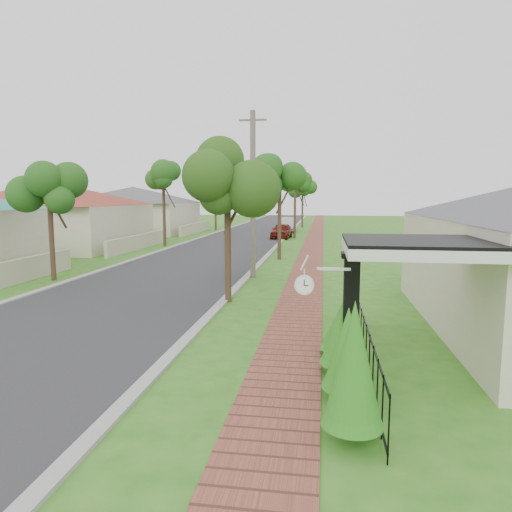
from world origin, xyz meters
The scene contains 16 objects.
ground centered at (0.00, 0.00, 0.00)m, with size 160.00×160.00×0.00m, color #2A6C19.
road centered at (-3.00, 20.00, 0.00)m, with size 7.00×120.00×0.02m, color #28282B.
kerb_right centered at (0.65, 20.00, 0.00)m, with size 0.30×120.00×0.10m, color #9E9E99.
kerb_left centered at (-6.65, 20.00, 0.00)m, with size 0.30×120.00×0.10m, color #9E9E99.
sidewalk centered at (3.25, 20.00, 0.00)m, with size 1.50×120.00×0.03m, color #974B3C.
porch_post centered at (4.55, -1.00, 1.12)m, with size 0.48×0.48×2.52m.
picket_fence centered at (4.90, 0.00, 0.53)m, with size 0.03×8.02×1.00m.
street_trees centered at (-2.87, 26.84, 4.54)m, with size 10.70×37.65×5.89m.
hedge_row centered at (4.45, -1.58, 0.83)m, with size 0.88×4.60×2.26m.
far_house_red centered at (-14.97, 20.00, 2.34)m, with size 15.56×15.56×4.60m.
far_house_grey centered at (-14.97, 34.00, 2.34)m, with size 15.56×15.56×4.60m.
parked_car_red centered at (0.40, 29.48, 0.65)m, with size 1.53×3.80×1.29m, color maroon.
parked_car_white centered at (0.34, 37.33, 0.73)m, with size 1.54×4.41×1.45m, color silver.
near_tree centered at (0.80, 5.10, 4.04)m, with size 1.98×1.98×5.08m.
utility_pole centered at (0.90, 10.00, 3.69)m, with size 1.20×0.24×7.26m.
station_clock centered at (3.70, -1.37, 1.95)m, with size 1.04×0.13×0.53m.
Camera 1 is at (3.99, -9.91, 3.58)m, focal length 32.00 mm.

